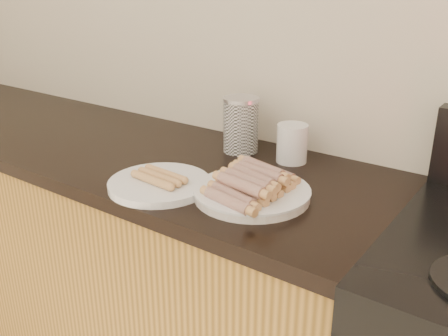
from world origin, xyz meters
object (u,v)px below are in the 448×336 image
Objects in this scene: canister at (241,125)px; mug at (292,143)px; side_plate at (159,184)px; main_plate at (252,194)px.

canister is 0.18m from mug.
side_plate is at bearing -92.10° from canister.
main_plate is at bearing -51.46° from canister.
canister is at bearing 128.54° from main_plate.
main_plate is 0.25m from side_plate.
side_plate is (-0.23, -0.09, 0.00)m from main_plate.
mug reaches higher than side_plate.
side_plate is 2.36× the size of mug.
mug reaches higher than main_plate.
canister is at bearing -176.35° from mug.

